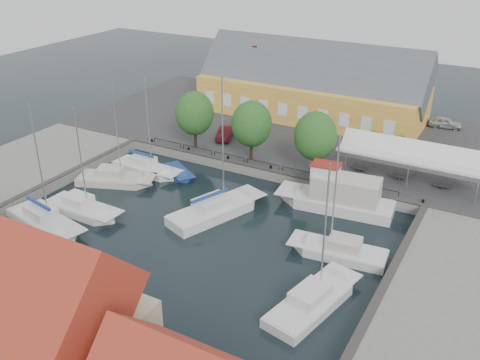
# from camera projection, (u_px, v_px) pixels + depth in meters

# --- Properties ---
(ground) EXTENTS (140.00, 140.00, 0.00)m
(ground) POSITION_uv_depth(u_px,v_px,m) (206.00, 222.00, 46.50)
(ground) COLOR black
(ground) RESTS_ON ground
(north_quay) EXTENTS (56.00, 26.00, 1.00)m
(north_quay) POSITION_uv_depth(u_px,v_px,m) (309.00, 134.00, 64.36)
(north_quay) COLOR #2D2D30
(north_quay) RESTS_ON ground
(west_quay) EXTENTS (12.00, 24.00, 1.00)m
(west_quay) POSITION_uv_depth(u_px,v_px,m) (13.00, 173.00, 54.37)
(west_quay) COLOR slate
(west_quay) RESTS_ON ground
(east_quay) EXTENTS (12.00, 24.00, 1.00)m
(east_quay) POSITION_uv_depth(u_px,v_px,m) (473.00, 311.00, 35.04)
(east_quay) COLOR slate
(east_quay) RESTS_ON ground
(quay_edge_fittings) EXTENTS (56.00, 24.72, 0.40)m
(quay_edge_fittings) POSITION_uv_depth(u_px,v_px,m) (234.00, 189.00, 49.76)
(quay_edge_fittings) COLOR #383533
(quay_edge_fittings) RESTS_ON north_quay
(warehouse) EXTENTS (28.56, 14.00, 9.55)m
(warehouse) POSITION_uv_depth(u_px,v_px,m) (308.00, 88.00, 68.01)
(warehouse) COLOR gold
(warehouse) RESTS_ON north_quay
(tent_canopy) EXTENTS (14.00, 4.00, 2.83)m
(tent_canopy) POSITION_uv_depth(u_px,v_px,m) (414.00, 156.00, 50.14)
(tent_canopy) COLOR silver
(tent_canopy) RESTS_ON north_quay
(quay_trees) EXTENTS (18.20, 4.20, 6.30)m
(quay_trees) POSITION_uv_depth(u_px,v_px,m) (252.00, 124.00, 54.69)
(quay_trees) COLOR black
(quay_trees) RESTS_ON north_quay
(car_silver) EXTENTS (4.07, 2.15, 1.32)m
(car_silver) POSITION_uv_depth(u_px,v_px,m) (445.00, 123.00, 64.59)
(car_silver) COLOR #ACAEB4
(car_silver) RESTS_ON north_quay
(car_red) EXTENTS (2.73, 4.46, 1.39)m
(car_red) POSITION_uv_depth(u_px,v_px,m) (226.00, 133.00, 61.43)
(car_red) COLOR #52121C
(car_red) RESTS_ON north_quay
(center_sailboat) EXTENTS (5.96, 9.84, 13.07)m
(center_sailboat) POSITION_uv_depth(u_px,v_px,m) (215.00, 212.00, 47.33)
(center_sailboat) COLOR silver
(center_sailboat) RESTS_ON ground
(trawler) EXTENTS (10.99, 4.31, 5.00)m
(trawler) POSITION_uv_depth(u_px,v_px,m) (339.00, 199.00, 48.18)
(trawler) COLOR silver
(trawler) RESTS_ON ground
(east_boat_b) EXTENTS (7.93, 3.29, 10.63)m
(east_boat_b) POSITION_uv_depth(u_px,v_px,m) (340.00, 253.00, 41.61)
(east_boat_b) COLOR silver
(east_boat_b) RESTS_ON ground
(east_boat_c) EXTENTS (4.37, 8.84, 10.91)m
(east_boat_c) POSITION_uv_depth(u_px,v_px,m) (312.00, 303.00, 36.11)
(east_boat_c) COLOR silver
(east_boat_c) RESTS_ON ground
(west_boat_a) EXTENTS (8.27, 2.77, 10.84)m
(west_boat_a) POSITION_uv_depth(u_px,v_px,m) (146.00, 169.00, 55.68)
(west_boat_a) COLOR silver
(west_boat_a) RESTS_ON ground
(west_boat_b) EXTENTS (8.14, 5.28, 10.73)m
(west_boat_b) POSITION_uv_depth(u_px,v_px,m) (115.00, 180.00, 53.31)
(west_boat_b) COLOR #B8B3A6
(west_boat_b) RESTS_ON ground
(west_boat_c) EXTENTS (7.90, 2.72, 10.62)m
(west_boat_c) POSITION_uv_depth(u_px,v_px,m) (82.00, 210.00, 47.86)
(west_boat_c) COLOR silver
(west_boat_c) RESTS_ON ground
(west_boat_d) EXTENTS (9.01, 4.24, 11.63)m
(west_boat_d) POSITION_uv_depth(u_px,v_px,m) (45.00, 223.00, 45.82)
(west_boat_d) COLOR silver
(west_boat_d) RESTS_ON ground
(launch_sw) EXTENTS (5.33, 2.72, 0.98)m
(launch_sw) POSITION_uv_depth(u_px,v_px,m) (5.00, 239.00, 43.73)
(launch_sw) COLOR silver
(launch_sw) RESTS_ON ground
(launch_nw) EXTENTS (5.09, 4.14, 0.88)m
(launch_nw) POSITION_uv_depth(u_px,v_px,m) (178.00, 174.00, 55.20)
(launch_nw) COLOR navy
(launch_nw) RESTS_ON ground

